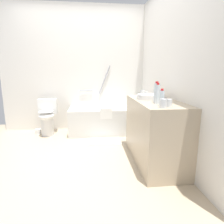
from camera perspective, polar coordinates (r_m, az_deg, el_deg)
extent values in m
plane|color=#C1AD8E|center=(3.00, -10.51, -12.22)|extent=(3.75, 3.75, 0.00)
cube|color=white|center=(4.17, -9.79, 12.37)|extent=(3.10, 0.10, 2.53)
cube|color=white|center=(2.97, 17.10, 12.30)|extent=(0.10, 3.15, 2.53)
cube|color=silver|center=(3.92, -1.44, -2.37)|extent=(1.50, 0.66, 0.51)
cube|color=white|center=(3.87, -1.46, 0.68)|extent=(1.23, 0.48, 0.09)
cylinder|color=#A4A4A9|center=(3.95, 7.03, 2.00)|extent=(0.09, 0.03, 0.03)
cylinder|color=#A4A4A9|center=(4.10, -2.23, 9.49)|extent=(0.25, 0.03, 0.59)
cylinder|color=#A4A4A9|center=(4.10, -7.63, 6.34)|extent=(0.27, 0.03, 0.03)
cube|color=white|center=(3.55, -1.74, -0.49)|extent=(0.22, 0.03, 0.20)
cylinder|color=white|center=(3.94, -18.55, -3.74)|extent=(0.24, 0.24, 0.40)
ellipsoid|color=white|center=(3.85, -18.85, -1.06)|extent=(0.30, 0.35, 0.14)
ellipsoid|color=white|center=(3.83, -18.93, 0.17)|extent=(0.28, 0.34, 0.02)
cube|color=white|center=(4.04, -18.46, 1.66)|extent=(0.36, 0.19, 0.29)
cylinder|color=#BABABF|center=(4.02, -18.60, 3.79)|extent=(0.03, 0.03, 0.01)
cube|color=tan|center=(2.69, 12.38, -5.56)|extent=(0.53, 1.26, 0.85)
cylinder|color=white|center=(2.68, 11.04, 4.44)|extent=(0.34, 0.34, 0.07)
cylinder|color=silver|center=(2.75, 15.24, 4.37)|extent=(0.02, 0.02, 0.06)
cylinder|color=silver|center=(2.73, 14.38, 4.98)|extent=(0.09, 0.02, 0.02)
cylinder|color=silver|center=(2.70, 15.69, 3.95)|extent=(0.03, 0.03, 0.04)
cylinder|color=silver|center=(2.81, 14.79, 4.30)|extent=(0.03, 0.03, 0.04)
cylinder|color=silver|center=(2.39, 13.01, 5.49)|extent=(0.07, 0.07, 0.23)
cylinder|color=red|center=(2.38, 13.15, 8.53)|extent=(0.04, 0.04, 0.02)
cylinder|color=silver|center=(2.18, 14.47, 3.96)|extent=(0.06, 0.06, 0.17)
cylinder|color=red|center=(2.17, 14.60, 6.42)|extent=(0.03, 0.03, 0.02)
cylinder|color=silver|center=(2.31, 13.31, 5.13)|extent=(0.06, 0.06, 0.22)
cylinder|color=red|center=(2.30, 13.45, 8.14)|extent=(0.03, 0.03, 0.02)
cylinder|color=white|center=(3.02, 8.93, 5.53)|extent=(0.07, 0.07, 0.09)
cylinder|color=white|center=(2.91, 9.94, 5.19)|extent=(0.06, 0.06, 0.08)
cylinder|color=white|center=(2.06, 14.89, 2.46)|extent=(0.07, 0.07, 0.09)
cylinder|color=white|center=(2.13, 16.37, 2.58)|extent=(0.07, 0.07, 0.08)
cube|color=white|center=(3.47, -2.39, -8.57)|extent=(0.59, 0.34, 0.01)
cylinder|color=white|center=(4.12, -21.01, -5.39)|extent=(0.11, 0.11, 0.10)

